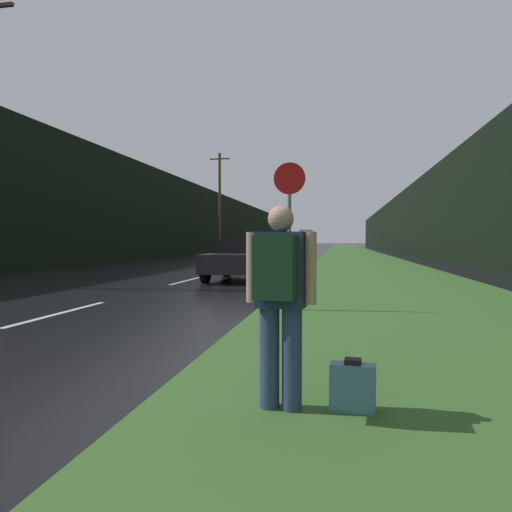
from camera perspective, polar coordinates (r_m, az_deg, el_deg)
grass_verge at (r=39.37m, az=12.51°, el=-0.09°), size 6.00×240.00×0.02m
lane_stripe_b at (r=9.21m, az=-23.27°, el=-6.58°), size 0.12×3.00×0.01m
lane_stripe_c at (r=15.49m, az=-8.73°, el=-3.07°), size 0.12×3.00×0.01m
lane_stripe_d at (r=22.20m, az=-2.79°, el=-1.56°), size 0.12×3.00×0.01m
lane_stripe_e at (r=29.05m, az=0.37°, el=-0.75°), size 0.12×3.00×0.01m
treeline_far_side at (r=51.48m, az=-6.03°, el=4.18°), size 2.00×140.00×6.82m
treeline_near_side at (r=49.92m, az=19.03°, el=4.03°), size 2.00×140.00×6.60m
utility_pole_far at (r=40.69m, az=-4.56°, el=6.58°), size 1.80×0.24×9.08m
stop_sign at (r=8.71m, az=4.19°, el=4.14°), size 0.60×0.07×2.82m
hitchhiker_with_backpack at (r=3.53m, az=2.97°, el=-4.75°), size 0.56×0.42×1.61m
suitcase at (r=3.74m, az=12.00°, el=-15.83°), size 0.36×0.19×0.43m
car_passing_near at (r=15.74m, az=-1.75°, el=-0.36°), size 1.98×4.43×1.38m
delivery_truck at (r=95.26m, az=6.33°, el=2.21°), size 2.64×7.23×3.67m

